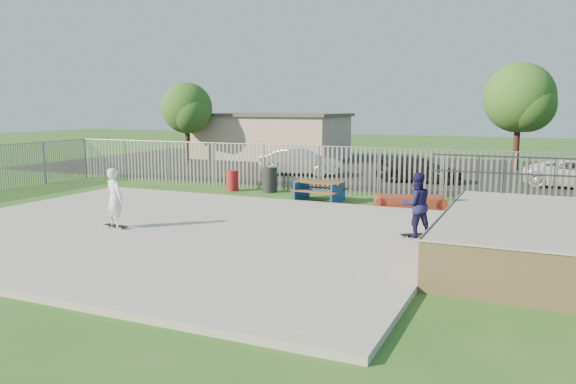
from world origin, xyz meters
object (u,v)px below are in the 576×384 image
at_px(tree_left, 187,108).
at_px(skater_navy, 416,205).
at_px(picnic_table, 320,191).
at_px(tree_mid, 519,98).
at_px(trash_bin_red, 232,181).
at_px(car_dark, 419,169).
at_px(car_silver, 301,162).
at_px(funbox, 410,202).
at_px(skater_white, 115,198).
at_px(trash_bin_grey, 270,180).

distance_m(tree_left, skater_navy, 25.74).
height_order(picnic_table, tree_mid, tree_mid).
bearing_deg(tree_mid, trash_bin_red, -128.23).
bearing_deg(trash_bin_red, car_dark, 41.57).
distance_m(car_silver, car_dark, 6.33).
xyz_separation_m(car_silver, tree_left, (-10.33, 4.66, 2.84)).
bearing_deg(tree_left, funbox, -34.16).
bearing_deg(skater_white, tree_mid, -96.78).
relative_size(picnic_table, skater_white, 1.08).
height_order(car_dark, skater_navy, skater_navy).
relative_size(trash_bin_red, car_silver, 0.21).
xyz_separation_m(tree_left, skater_white, (10.77, -19.63, -2.53)).
distance_m(trash_bin_grey, skater_white, 9.01).
height_order(car_silver, skater_white, skater_white).
bearing_deg(picnic_table, skater_navy, -45.57).
xyz_separation_m(car_silver, car_dark, (6.33, -0.15, -0.09)).
bearing_deg(tree_mid, car_silver, -143.63).
distance_m(picnic_table, tree_mid, 16.73).
bearing_deg(car_dark, tree_left, 67.69).
xyz_separation_m(trash_bin_grey, skater_navy, (7.58, -6.54, 0.49)).
distance_m(tree_mid, skater_white, 24.91).
height_order(trash_bin_grey, tree_left, tree_left).
distance_m(funbox, trash_bin_red, 8.10).
xyz_separation_m(funbox, trash_bin_red, (-8.02, 1.09, 0.23)).
xyz_separation_m(picnic_table, skater_navy, (4.78, -5.25, 0.63)).
bearing_deg(skater_white, funbox, -115.67).
distance_m(picnic_table, skater_white, 8.43).
distance_m(picnic_table, skater_navy, 7.13).
distance_m(trash_bin_red, skater_navy, 11.17).
relative_size(car_silver, skater_navy, 2.44).
xyz_separation_m(trash_bin_red, car_silver, (0.60, 6.30, 0.28)).
relative_size(tree_mid, skater_white, 3.51).
bearing_deg(funbox, picnic_table, 160.67).
distance_m(car_dark, skater_navy, 12.61).
relative_size(trash_bin_red, tree_mid, 0.15).
distance_m(picnic_table, car_silver, 8.26).
relative_size(car_silver, skater_white, 2.44).
bearing_deg(car_silver, skater_navy, -153.78).
bearing_deg(skater_navy, tree_left, -77.85).
bearing_deg(trash_bin_red, skater_white, -83.13).
height_order(trash_bin_red, car_silver, car_silver).
bearing_deg(picnic_table, car_silver, 120.07).
bearing_deg(car_silver, car_dark, -99.74).
bearing_deg(trash_bin_grey, trash_bin_red, -169.71).
height_order(skater_navy, skater_white, same).
distance_m(trash_bin_grey, tree_mid, 16.92).
bearing_deg(skater_navy, funbox, -112.25).
bearing_deg(skater_white, car_silver, -71.35).
bearing_deg(tree_left, car_silver, -24.27).
relative_size(picnic_table, car_dark, 0.45).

